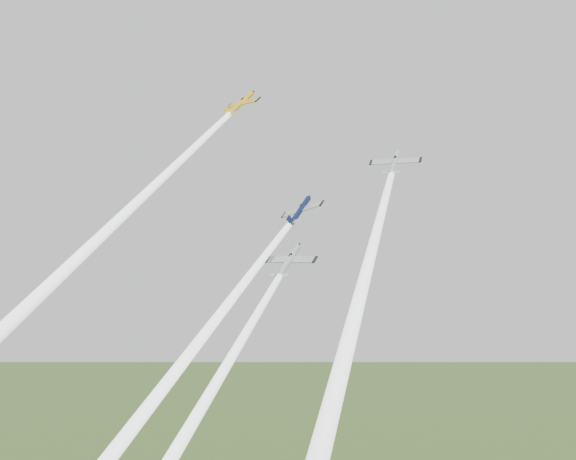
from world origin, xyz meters
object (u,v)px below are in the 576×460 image
at_px(plane_navy, 300,210).
at_px(plane_silver_right, 395,162).
at_px(plane_silver_low, 289,261).
at_px(plane_yellow, 240,104).

bearing_deg(plane_navy, plane_silver_right, 34.06).
distance_m(plane_silver_right, plane_silver_low, 21.92).
height_order(plane_yellow, plane_silver_right, plane_yellow).
height_order(plane_navy, plane_silver_low, plane_navy).
bearing_deg(plane_silver_low, plane_silver_right, 38.60).
bearing_deg(plane_yellow, plane_navy, -4.30).
height_order(plane_silver_right, plane_silver_low, plane_silver_right).
relative_size(plane_navy, plane_silver_right, 1.04).
relative_size(plane_yellow, plane_silver_right, 1.09).
bearing_deg(plane_silver_right, plane_silver_low, -153.93).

